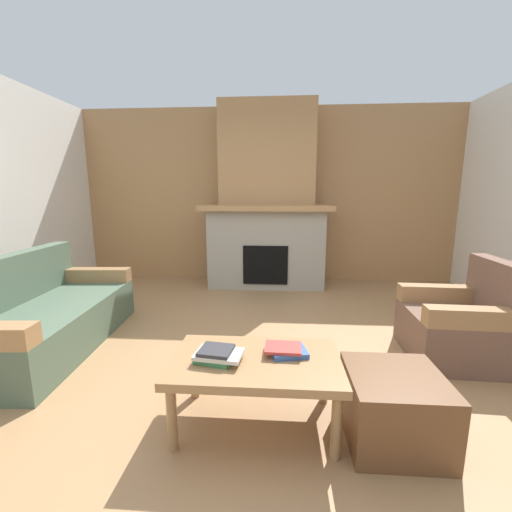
% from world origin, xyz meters
% --- Properties ---
extents(ground, '(9.00, 9.00, 0.00)m').
position_xyz_m(ground, '(0.00, 0.00, 0.00)').
color(ground, '#9E754C').
extents(wall_back_wood_panel, '(6.00, 0.12, 2.70)m').
position_xyz_m(wall_back_wood_panel, '(0.00, 3.00, 1.35)').
color(wall_back_wood_panel, '#A87A4C').
rests_on(wall_back_wood_panel, ground).
extents(fireplace, '(1.90, 0.82, 2.70)m').
position_xyz_m(fireplace, '(0.00, 2.62, 1.16)').
color(fireplace, gray).
rests_on(fireplace, ground).
extents(couch, '(0.97, 1.86, 0.85)m').
position_xyz_m(couch, '(-1.93, 0.32, 0.29)').
color(couch, '#4C604C').
rests_on(couch, ground).
extents(armchair, '(0.79, 0.79, 0.85)m').
position_xyz_m(armchair, '(1.74, 0.37, 0.29)').
color(armchair, brown).
rests_on(armchair, ground).
extents(coffee_table, '(1.00, 0.60, 0.43)m').
position_xyz_m(coffee_table, '(0.06, -0.58, 0.38)').
color(coffee_table, '#997047').
rests_on(coffee_table, ground).
extents(ottoman, '(0.52, 0.52, 0.40)m').
position_xyz_m(ottoman, '(0.85, -0.65, 0.20)').
color(ottoman, brown).
rests_on(ottoman, ground).
extents(book_stack_near_edge, '(0.29, 0.22, 0.07)m').
position_xyz_m(book_stack_near_edge, '(-0.16, -0.62, 0.47)').
color(book_stack_near_edge, '#3D7F4C').
rests_on(book_stack_near_edge, coffee_table).
extents(book_stack_center, '(0.27, 0.22, 0.05)m').
position_xyz_m(book_stack_center, '(0.24, -0.51, 0.45)').
color(book_stack_center, '#335699').
rests_on(book_stack_center, coffee_table).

